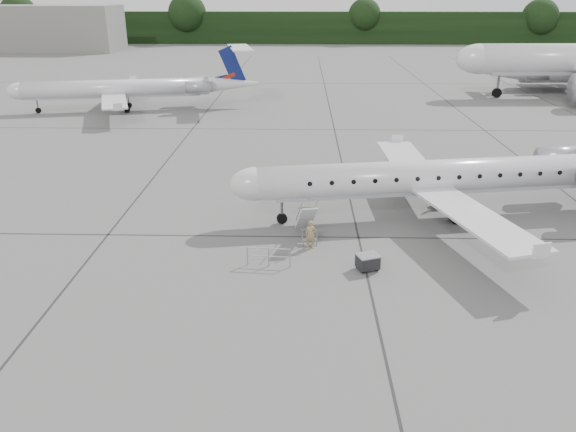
# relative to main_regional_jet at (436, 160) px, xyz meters

# --- Properties ---
(ground) EXTENTS (320.00, 320.00, 0.00)m
(ground) POSITION_rel_main_regional_jet_xyz_m (-1.20, -7.43, -3.59)
(ground) COLOR #62625F
(ground) RESTS_ON ground
(treeline) EXTENTS (260.00, 4.00, 8.00)m
(treeline) POSITION_rel_main_regional_jet_xyz_m (-1.20, 122.57, 0.41)
(treeline) COLOR black
(treeline) RESTS_ON ground
(terminal_building) EXTENTS (40.00, 14.00, 10.00)m
(terminal_building) POSITION_rel_main_regional_jet_xyz_m (-71.20, 102.57, 1.41)
(terminal_building) COLOR slate
(terminal_building) RESTS_ON ground
(main_regional_jet) EXTENTS (30.95, 24.49, 7.19)m
(main_regional_jet) POSITION_rel_main_regional_jet_xyz_m (0.00, 0.00, 0.00)
(main_regional_jet) COLOR silver
(main_regional_jet) RESTS_ON ground
(airstair) EXTENTS (1.25, 2.60, 2.25)m
(airstair) POSITION_rel_main_regional_jet_xyz_m (-7.85, -3.63, -2.47)
(airstair) COLOR silver
(airstair) RESTS_ON ground
(passenger) EXTENTS (0.62, 0.45, 1.59)m
(passenger) POSITION_rel_main_regional_jet_xyz_m (-7.62, -5.00, -2.80)
(passenger) COLOR #947A51
(passenger) RESTS_ON ground
(safety_railing) EXTENTS (2.20, 0.28, 1.00)m
(safety_railing) POSITION_rel_main_regional_jet_xyz_m (-9.78, -7.24, -3.09)
(safety_railing) COLOR gray
(safety_railing) RESTS_ON ground
(baggage_cart) EXTENTS (1.25, 1.14, 0.89)m
(baggage_cart) POSITION_rel_main_regional_jet_xyz_m (-4.76, -7.52, -3.15)
(baggage_cart) COLOR black
(baggage_cart) RESTS_ON ground
(bg_regional_left) EXTENTS (30.37, 24.47, 7.09)m
(bg_regional_left) POSITION_rel_main_regional_jet_xyz_m (-29.67, 32.51, -0.05)
(bg_regional_left) COLOR silver
(bg_regional_left) RESTS_ON ground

